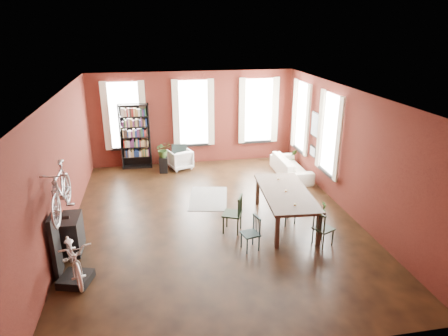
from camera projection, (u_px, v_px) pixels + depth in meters
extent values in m
plane|color=black|center=(214.00, 219.00, 10.18)|extent=(9.00, 9.00, 0.00)
cube|color=silver|center=(213.00, 93.00, 9.08)|extent=(7.00, 9.00, 0.04)
cube|color=#481612|center=(193.00, 118.00, 13.79)|extent=(7.00, 0.04, 3.20)
cube|color=#481612|center=(265.00, 264.00, 5.48)|extent=(7.00, 0.04, 3.20)
cube|color=#481612|center=(61.00, 169.00, 9.04)|extent=(0.04, 9.00, 3.20)
cube|color=#481612|center=(348.00, 152.00, 10.22)|extent=(0.04, 9.00, 3.20)
cube|color=white|center=(125.00, 115.00, 13.30)|extent=(1.00, 0.04, 2.20)
cube|color=beige|center=(125.00, 116.00, 13.24)|extent=(1.40, 0.06, 2.30)
cube|color=white|center=(193.00, 113.00, 13.69)|extent=(1.00, 0.04, 2.20)
cube|color=beige|center=(194.00, 113.00, 13.63)|extent=(1.40, 0.06, 2.30)
cube|color=white|center=(258.00, 110.00, 14.08)|extent=(1.00, 0.04, 2.20)
cube|color=beige|center=(259.00, 111.00, 14.02)|extent=(1.40, 0.06, 2.30)
cube|color=white|center=(331.00, 134.00, 11.07)|extent=(0.04, 1.00, 2.20)
cube|color=beige|center=(329.00, 134.00, 11.06)|extent=(0.06, 1.40, 2.30)
cube|color=white|center=(303.00, 117.00, 13.11)|extent=(0.04, 1.00, 2.20)
cube|color=beige|center=(301.00, 117.00, 13.09)|extent=(0.06, 1.40, 2.30)
cube|color=black|center=(315.00, 125.00, 12.09)|extent=(0.04, 0.55, 0.75)
cube|color=black|center=(313.00, 151.00, 12.38)|extent=(0.04, 0.45, 0.35)
cube|color=#47362A|center=(285.00, 207.00, 9.87)|extent=(1.30, 2.55, 0.84)
cube|color=#173234|center=(250.00, 234.00, 8.70)|extent=(0.43, 0.43, 0.78)
cube|color=#1D301C|center=(232.00, 214.00, 9.44)|extent=(0.57, 0.57, 0.93)
cube|color=#1F2D1A|center=(323.00, 228.00, 8.87)|extent=(0.51, 0.51, 0.83)
cube|color=#193637|center=(287.00, 208.00, 9.86)|extent=(0.47, 0.47, 0.79)
cube|color=black|center=(135.00, 137.00, 13.44)|extent=(1.00, 0.32, 2.20)
imported|color=white|center=(180.00, 158.00, 13.59)|extent=(0.89, 0.86, 0.73)
imported|color=beige|center=(291.00, 164.00, 12.94)|extent=(0.61, 2.08, 0.81)
cube|color=black|center=(208.00, 198.00, 11.36)|extent=(1.34, 1.83, 0.01)
cube|color=black|center=(76.00, 279.00, 7.67)|extent=(0.69, 0.69, 0.16)
cube|color=black|center=(55.00, 246.00, 7.72)|extent=(0.16, 0.60, 1.30)
cube|color=black|center=(72.00, 234.00, 8.66)|extent=(0.40, 0.80, 0.80)
cube|color=black|center=(164.00, 165.00, 13.25)|extent=(0.29, 0.29, 0.53)
imported|color=#355D25|center=(292.00, 162.00, 13.89)|extent=(0.39, 0.64, 0.27)
imported|color=#255120|center=(323.00, 212.00, 10.44)|extent=(0.39, 0.38, 0.13)
imported|color=silver|center=(71.00, 238.00, 7.40)|extent=(0.80, 0.98, 1.61)
imported|color=#A5A8AD|center=(58.00, 174.00, 7.25)|extent=(0.47, 1.00, 1.66)
imported|color=#305020|center=(163.00, 151.00, 13.11)|extent=(0.62, 0.66, 0.42)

